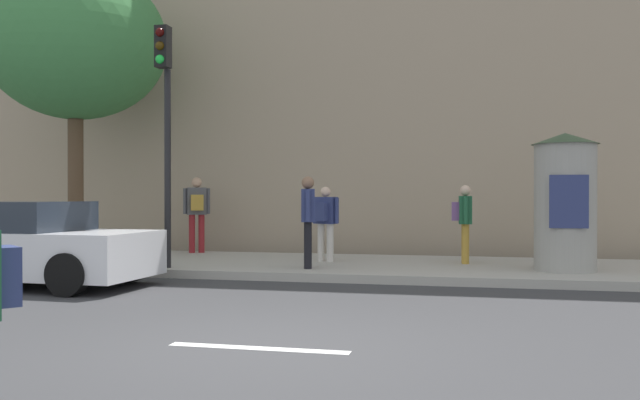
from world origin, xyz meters
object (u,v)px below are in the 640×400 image
Objects in this scene: street_tree at (75,43)px; pedestrian_in_red_top at (325,217)px; poster_column at (565,201)px; parked_car_red at (11,244)px; pedestrian_with_backpack at (197,208)px; pedestrian_tallest at (308,214)px; pedestrian_in_light_jacket at (464,217)px; traffic_light at (165,106)px.

pedestrian_in_red_top is (5.59, -0.02, -3.76)m from street_tree.
poster_column reaches higher than parked_car_red.
pedestrian_with_backpack is (-7.82, 2.08, -0.19)m from poster_column.
street_tree reaches higher than pedestrian_tallest.
parked_car_red is (-4.46, -3.61, -0.36)m from pedestrian_in_red_top.
pedestrian_with_backpack is at bearing 169.57° from pedestrian_in_light_jacket.
traffic_light is 2.92× the size of pedestrian_in_red_top.
pedestrian_in_red_top is at bearing 171.03° from poster_column.
pedestrian_in_light_jacket is 8.17m from parked_car_red.
poster_column is 9.43m from parked_car_red.
poster_column is 0.38× the size of street_tree.
pedestrian_with_backpack is 1.16× the size of pedestrian_in_red_top.
traffic_light is 1.81× the size of poster_column.
pedestrian_in_light_jacket reaches higher than parked_car_red.
pedestrian_tallest reaches higher than parked_car_red.
poster_column is 4.55m from pedestrian_in_red_top.
pedestrian_in_light_jacket is at bearing 5.36° from pedestrian_in_red_top.
pedestrian_in_red_top is 0.32× the size of parked_car_red.
pedestrian_tallest is at bearing -150.26° from pedestrian_in_light_jacket.
pedestrian_tallest reaches higher than pedestrian_in_light_jacket.
traffic_light is at bearing 41.76° from parked_car_red.
poster_column is at bearing 7.67° from pedestrian_tallest.
parked_car_red is (-4.44, -2.30, -0.45)m from pedestrian_tallest.
traffic_light is 2.87× the size of pedestrian_in_light_jacket.
pedestrian_tallest is 1.11× the size of pedestrian_in_red_top.
traffic_light is 3.25m from pedestrian_tallest.
street_tree is 5.61m from parked_car_red.
pedestrian_in_light_jacket is (-1.76, 0.96, -0.32)m from poster_column.
pedestrian_in_light_jacket is at bearing 151.28° from poster_column.
parked_car_red is (1.13, -3.63, -4.13)m from street_tree.
poster_column is 1.45× the size of pedestrian_tallest.
traffic_light is 3.98m from street_tree.
traffic_light is 7.33m from poster_column.
parked_car_red is at bearing -102.77° from pedestrian_with_backpack.
street_tree reaches higher than traffic_light.
traffic_light is 3.53m from parked_car_red.
street_tree reaches higher than parked_car_red.
pedestrian_tallest reaches higher than pedestrian_in_red_top.
pedestrian_in_light_jacket is at bearing 28.28° from parked_car_red.
pedestrian_tallest is (5.57, -1.33, -3.67)m from street_tree.
street_tree is at bearing -149.10° from pedestrian_with_backpack.
pedestrian_tallest is 1.10× the size of pedestrian_in_light_jacket.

